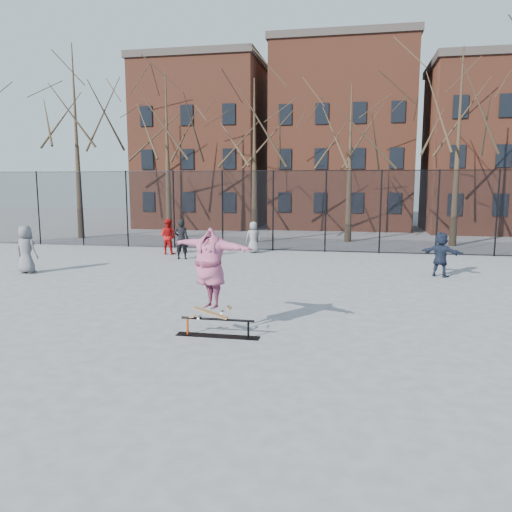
% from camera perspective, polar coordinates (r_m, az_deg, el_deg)
% --- Properties ---
extents(ground, '(100.00, 100.00, 0.00)m').
position_cam_1_polar(ground, '(12.31, -1.26, -7.66)').
color(ground, slate).
extents(skate_rail, '(1.89, 0.29, 0.42)m').
position_cam_1_polar(skate_rail, '(11.28, -4.41, -8.34)').
color(skate_rail, black).
rests_on(skate_rail, ground).
extents(skateboard, '(0.86, 0.20, 0.10)m').
position_cam_1_polar(skateboard, '(11.23, -5.19, -6.80)').
color(skateboard, '#A17240').
rests_on(skateboard, skate_rail).
extents(skater, '(2.24, 1.44, 1.78)m').
position_cam_1_polar(skater, '(11.02, -5.26, -2.07)').
color(skater, '#3D3A92').
rests_on(skater, skateboard).
extents(bystander_grey, '(0.95, 0.68, 1.81)m').
position_cam_1_polar(bystander_grey, '(20.63, -24.79, 0.68)').
color(bystander_grey, '#5A5B5F').
rests_on(bystander_grey, ground).
extents(bystander_black, '(0.70, 0.50, 1.78)m').
position_cam_1_polar(bystander_black, '(22.44, -8.52, 1.90)').
color(bystander_black, black).
rests_on(bystander_black, ground).
extents(bystander_red, '(0.91, 0.76, 1.69)m').
position_cam_1_polar(bystander_red, '(24.12, -10.02, 2.21)').
color(bystander_red, '#A10E0E').
rests_on(bystander_red, ground).
extents(bystander_navy, '(1.56, 1.15, 1.63)m').
position_cam_1_polar(bystander_navy, '(19.28, 20.37, 0.18)').
color(bystander_navy, '#192133').
rests_on(bystander_navy, ground).
extents(bystander_extra, '(0.85, 0.68, 1.53)m').
position_cam_1_polar(bystander_extra, '(24.17, -0.30, 2.16)').
color(bystander_extra, slate).
rests_on(bystander_extra, ground).
extents(fence, '(34.03, 0.07, 4.00)m').
position_cam_1_polar(fence, '(24.73, 5.14, 5.27)').
color(fence, black).
rests_on(fence, ground).
extents(tree_row, '(33.66, 7.46, 10.67)m').
position_cam_1_polar(tree_row, '(29.11, 5.69, 16.20)').
color(tree_row, black).
rests_on(tree_row, ground).
extents(rowhouses, '(29.00, 7.00, 13.00)m').
position_cam_1_polar(rowhouses, '(37.69, 8.46, 12.40)').
color(rowhouses, brown).
rests_on(rowhouses, ground).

